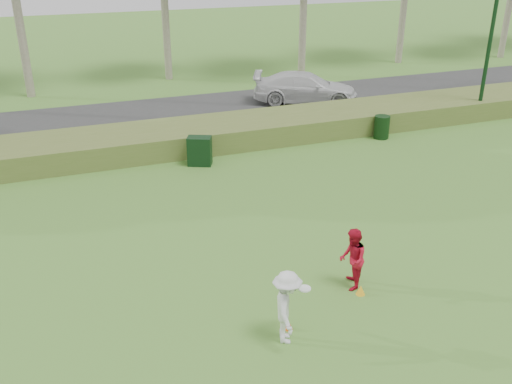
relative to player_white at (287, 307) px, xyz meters
name	(u,v)px	position (x,y,z in m)	size (l,w,h in m)	color
ground	(315,307)	(1.13, 0.86, -0.85)	(120.00, 120.00, 0.00)	#3F7727
reed_strip	(188,137)	(1.13, 12.86, -0.40)	(80.00, 3.00, 0.90)	#506528
park_road	(163,114)	(1.13, 17.86, -0.82)	(80.00, 6.00, 0.06)	#2D2D2D
player_white	(287,307)	(0.00, 0.00, 0.00)	(1.01, 1.24, 1.69)	silver
player_red	(352,259)	(2.32, 1.32, -0.05)	(0.77, 0.60, 1.59)	#B40F26
cone_orange	(289,325)	(0.20, 0.31, -0.74)	(0.19, 0.19, 0.21)	#E55B0C
cone_yellow	(361,290)	(2.39, 0.94, -0.72)	(0.23, 0.23, 0.25)	yellow
utility_cabinet	(200,151)	(1.04, 10.73, -0.29)	(0.89, 0.56, 1.11)	black
trash_bin	(382,127)	(9.25, 11.03, -0.35)	(0.66, 0.66, 0.99)	black
car_right	(305,88)	(8.54, 17.28, -0.01)	(2.17, 5.35, 1.55)	silver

